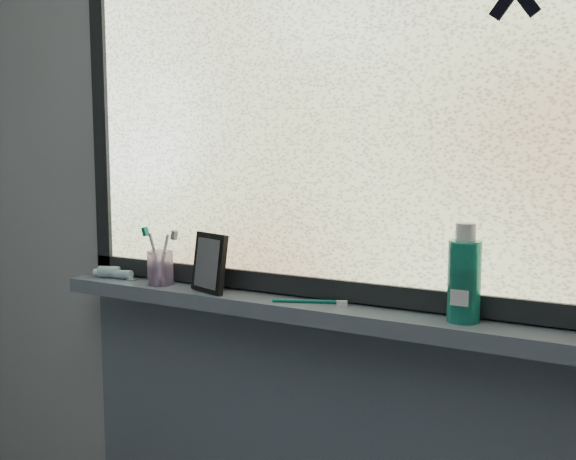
{
  "coord_description": "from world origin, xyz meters",
  "views": [
    {
      "loc": [
        0.66,
        -0.14,
        1.38
      ],
      "look_at": [
        -0.01,
        1.05,
        1.22
      ],
      "focal_mm": 40.0,
      "sensor_mm": 36.0,
      "label": 1
    }
  ],
  "objects_px": {
    "vanity_mirror": "(209,263)",
    "mouthwash_bottle": "(464,273)",
    "toothbrush_cup": "(160,268)",
    "cream_tube": "(462,281)"
  },
  "relations": [
    {
      "from": "mouthwash_bottle",
      "to": "cream_tube",
      "type": "height_order",
      "value": "mouthwash_bottle"
    },
    {
      "from": "vanity_mirror",
      "to": "toothbrush_cup",
      "type": "xyz_separation_m",
      "value": [
        -0.18,
        0.01,
        -0.03
      ]
    },
    {
      "from": "vanity_mirror",
      "to": "mouthwash_bottle",
      "type": "xyz_separation_m",
      "value": [
        0.66,
        0.02,
        0.03
      ]
    },
    {
      "from": "vanity_mirror",
      "to": "mouthwash_bottle",
      "type": "relative_size",
      "value": 0.88
    },
    {
      "from": "vanity_mirror",
      "to": "cream_tube",
      "type": "height_order",
      "value": "vanity_mirror"
    },
    {
      "from": "toothbrush_cup",
      "to": "cream_tube",
      "type": "height_order",
      "value": "cream_tube"
    },
    {
      "from": "toothbrush_cup",
      "to": "mouthwash_bottle",
      "type": "relative_size",
      "value": 0.53
    },
    {
      "from": "vanity_mirror",
      "to": "mouthwash_bottle",
      "type": "distance_m",
      "value": 0.66
    },
    {
      "from": "vanity_mirror",
      "to": "mouthwash_bottle",
      "type": "height_order",
      "value": "mouthwash_bottle"
    },
    {
      "from": "vanity_mirror",
      "to": "cream_tube",
      "type": "relative_size",
      "value": 1.27
    }
  ]
}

